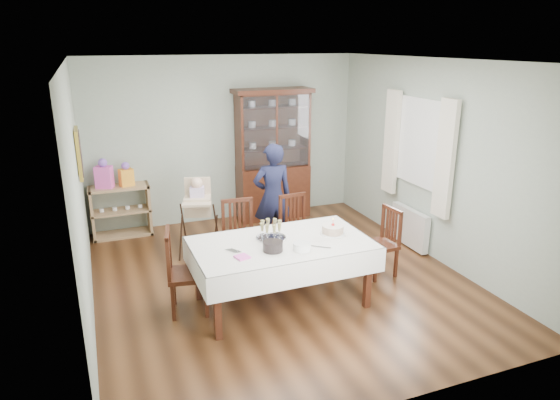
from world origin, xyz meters
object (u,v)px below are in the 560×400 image
high_chair (199,224)px  gift_bag_pink (104,175)px  sideboard (121,211)px  chair_end_right (379,255)px  chair_far_right (298,243)px  chair_end_left (188,287)px  china_cabinet (273,153)px  champagne_tray (271,233)px  gift_bag_orange (126,175)px  woman (273,197)px  chair_far_left (241,252)px  birthday_cake (333,230)px  dining_table (281,273)px

high_chair → gift_bag_pink: gift_bag_pink is taller
sideboard → chair_end_right: (3.00, -2.62, -0.14)m
chair_far_right → gift_bag_pink: bearing=137.1°
chair_far_right → chair_end_left: bearing=-159.9°
china_cabinet → chair_far_right: china_cabinet is taller
sideboard → champagne_tray: (1.47, -2.73, 0.43)m
high_chair → gift_bag_orange: bearing=144.6°
china_cabinet → gift_bag_orange: size_ratio=5.89×
china_cabinet → champagne_tray: bearing=-110.9°
china_cabinet → gift_bag_pink: bearing=180.0°
champagne_tray → high_chair: bearing=106.5°
chair_far_right → chair_end_right: (0.84, -0.72, -0.01)m
chair_far_right → woman: (-0.14, 0.61, 0.50)m
champagne_tray → chair_end_left: bearing=175.3°
chair_far_left → chair_end_left: size_ratio=0.99×
sideboard → high_chair: bearing=-47.8°
high_chair → birthday_cake: high_chair is taller
chair_far_left → chair_far_right: bearing=5.7°
chair_end_left → chair_end_right: chair_end_left is taller
chair_end_left → chair_far_right: bearing=-54.9°
chair_end_left → birthday_cake: bearing=-86.1°
china_cabinet → gift_bag_pink: size_ratio=4.82×
chair_far_left → gift_bag_orange: 2.37m
birthday_cake → woman: bearing=96.2°
chair_far_left → woman: woman is taller
gift_bag_orange → china_cabinet: bearing=-0.0°
chair_end_right → sideboard: bearing=-136.7°
woman → chair_far_left: bearing=46.8°
sideboard → birthday_cake: (2.19, -2.85, 0.41)m
woman → gift_bag_orange: size_ratio=4.21×
chair_end_left → chair_far_left: bearing=-38.9°
dining_table → birthday_cake: (0.65, 0.01, 0.43)m
dining_table → gift_bag_pink: (-1.73, 2.84, 0.61)m
china_cabinet → birthday_cake: china_cabinet is taller
chair_end_right → birthday_cake: 1.00m
champagne_tray → gift_bag_orange: gift_bag_orange is taller
sideboard → chair_far_right: (2.16, -1.90, -0.12)m
chair_far_right → champagne_tray: 1.21m
gift_bag_orange → chair_far_left: bearing=-57.5°
champagne_tray → birthday_cake: 0.73m
chair_end_right → gift_bag_pink: bearing=-134.8°
china_cabinet → birthday_cake: size_ratio=7.54×
chair_far_left → chair_far_right: 0.81m
sideboard → chair_far_left: chair_far_left is taller
china_cabinet → chair_far_right: size_ratio=2.33×
chair_end_right → chair_far_left: bearing=-118.1°
champagne_tray → birthday_cake: size_ratio=1.20×
dining_table → chair_far_left: chair_far_left is taller
chair_far_left → gift_bag_pink: 2.56m
dining_table → gift_bag_orange: bearing=116.5°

